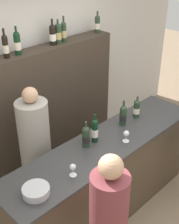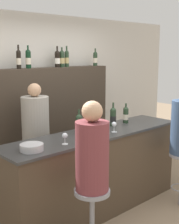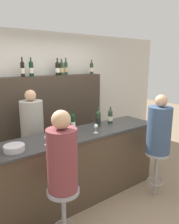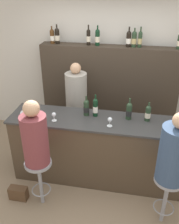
# 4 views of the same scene
# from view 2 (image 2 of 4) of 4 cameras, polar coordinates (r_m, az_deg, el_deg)

# --- Properties ---
(ground_plane) EXTENTS (16.00, 16.00, 0.00)m
(ground_plane) POSITION_cam_2_polar(r_m,az_deg,el_deg) (4.08, 4.24, -18.84)
(ground_plane) COLOR #8C755B
(wall_back) EXTENTS (6.40, 0.05, 2.60)m
(wall_back) POSITION_cam_2_polar(r_m,az_deg,el_deg) (4.91, -10.05, 2.25)
(wall_back) COLOR beige
(wall_back) RESTS_ON ground_plane
(bar_counter) EXTENTS (2.57, 0.62, 1.05)m
(bar_counter) POSITION_cam_2_polar(r_m,az_deg,el_deg) (4.04, 1.31, -10.91)
(bar_counter) COLOR #473828
(bar_counter) RESTS_ON ground_plane
(back_bar_cabinet) EXTENTS (2.40, 0.28, 1.80)m
(back_bar_cabinet) POSITION_cam_2_polar(r_m,az_deg,el_deg) (4.81, -8.45, -2.77)
(back_bar_cabinet) COLOR #382D23
(back_bar_cabinet) RESTS_ON ground_plane
(wine_bottle_counter_0) EXTENTS (0.08, 0.08, 0.30)m
(wine_bottle_counter_0) POSITION_cam_2_polar(r_m,az_deg,el_deg) (3.79, -1.94, -2.16)
(wine_bottle_counter_0) COLOR #233823
(wine_bottle_counter_0) RESTS_ON bar_counter
(wine_bottle_counter_1) EXTENTS (0.07, 0.07, 0.33)m
(wine_bottle_counter_1) POSITION_cam_2_polar(r_m,az_deg,el_deg) (3.87, -0.46, -1.63)
(wine_bottle_counter_1) COLOR black
(wine_bottle_counter_1) RESTS_ON bar_counter
(wine_bottle_counter_2) EXTENTS (0.08, 0.08, 0.32)m
(wine_bottle_counter_2) POSITION_cam_2_polar(r_m,az_deg,el_deg) (4.20, 4.33, -0.83)
(wine_bottle_counter_2) COLOR #233823
(wine_bottle_counter_2) RESTS_ON bar_counter
(wine_bottle_counter_3) EXTENTS (0.08, 0.08, 0.28)m
(wine_bottle_counter_3) POSITION_cam_2_polar(r_m,az_deg,el_deg) (4.39, 6.65, -0.50)
(wine_bottle_counter_3) COLOR #233823
(wine_bottle_counter_3) RESTS_ON bar_counter
(wine_bottle_backbar_2) EXTENTS (0.07, 0.07, 0.33)m
(wine_bottle_backbar_2) POSITION_cam_2_polar(r_m,az_deg,el_deg) (4.48, -12.83, 9.42)
(wine_bottle_backbar_2) COLOR black
(wine_bottle_backbar_2) RESTS_ON back_bar_cabinet
(wine_bottle_backbar_3) EXTENTS (0.08, 0.08, 0.32)m
(wine_bottle_backbar_3) POSITION_cam_2_polar(r_m,az_deg,el_deg) (4.55, -11.14, 9.53)
(wine_bottle_backbar_3) COLOR black
(wine_bottle_backbar_3) RESTS_ON back_bar_cabinet
(wine_bottle_backbar_4) EXTENTS (0.08, 0.08, 0.32)m
(wine_bottle_backbar_4) POSITION_cam_2_polar(r_m,az_deg,el_deg) (4.84, -5.90, 9.66)
(wine_bottle_backbar_4) COLOR black
(wine_bottle_backbar_4) RESTS_ON back_bar_cabinet
(wine_bottle_backbar_5) EXTENTS (0.08, 0.08, 0.30)m
(wine_bottle_backbar_5) POSITION_cam_2_polar(r_m,az_deg,el_deg) (4.89, -5.05, 9.69)
(wine_bottle_backbar_5) COLOR #233823
(wine_bottle_backbar_5) RESTS_ON back_bar_cabinet
(wine_bottle_backbar_6) EXTENTS (0.07, 0.07, 0.32)m
(wine_bottle_backbar_6) POSITION_cam_2_polar(r_m,az_deg,el_deg) (4.95, -4.18, 9.75)
(wine_bottle_backbar_6) COLOR #233823
(wine_bottle_backbar_6) RESTS_ON back_bar_cabinet
(wine_bottle_backbar_7) EXTENTS (0.07, 0.07, 0.29)m
(wine_bottle_backbar_7) POSITION_cam_2_polar(r_m,az_deg,el_deg) (5.35, 1.06, 9.75)
(wine_bottle_backbar_7) COLOR #233823
(wine_bottle_backbar_7) RESTS_ON back_bar_cabinet
(wine_glass_0) EXTENTS (0.07, 0.07, 0.13)m
(wine_glass_0) POSITION_cam_2_polar(r_m,az_deg,el_deg) (3.37, -4.54, -4.45)
(wine_glass_0) COLOR silver
(wine_glass_0) RESTS_ON bar_counter
(wine_glass_1) EXTENTS (0.07, 0.07, 0.13)m
(wine_glass_1) POSITION_cam_2_polar(r_m,az_deg,el_deg) (3.88, 4.52, -2.37)
(wine_glass_1) COLOR silver
(wine_glass_1) RESTS_ON bar_counter
(metal_bowl) EXTENTS (0.24, 0.24, 0.07)m
(metal_bowl) POSITION_cam_2_polar(r_m,az_deg,el_deg) (3.21, -10.54, -6.38)
(metal_bowl) COLOR #B7B7BC
(metal_bowl) RESTS_ON bar_counter
(bar_stool_left) EXTENTS (0.35, 0.35, 0.72)m
(bar_stool_left) POSITION_cam_2_polar(r_m,az_deg,el_deg) (3.17, 0.47, -16.71)
(bar_stool_left) COLOR gray
(bar_stool_left) RESTS_ON ground_plane
(guest_seated_left) EXTENTS (0.32, 0.32, 0.87)m
(guest_seated_left) POSITION_cam_2_polar(r_m,az_deg,el_deg) (2.96, 0.48, -7.33)
(guest_seated_left) COLOR brown
(guest_seated_left) RESTS_ON bar_stool_left
(bartender) EXTENTS (0.35, 0.35, 1.64)m
(bartender) POSITION_cam_2_polar(r_m,az_deg,el_deg) (4.16, -9.68, -6.99)
(bartender) COLOR gray
(bartender) RESTS_ON ground_plane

